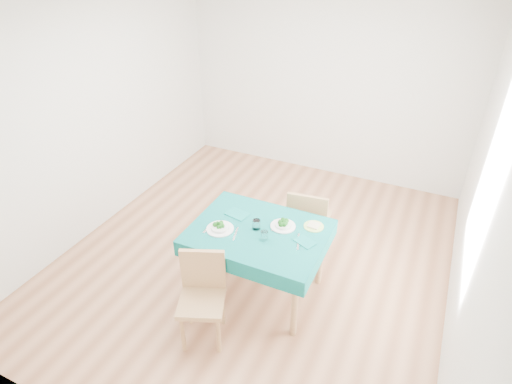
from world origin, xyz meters
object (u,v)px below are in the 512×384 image
at_px(bowl_far, 283,223).
at_px(bowl_near, 220,226).
at_px(chair_far, 310,212).
at_px(side_plate, 314,226).
at_px(table, 258,262).
at_px(chair_near, 201,298).

bearing_deg(bowl_far, bowl_near, -150.78).
bearing_deg(chair_far, side_plate, 104.31).
xyz_separation_m(table, chair_near, (-0.20, -0.73, 0.10)).
xyz_separation_m(bowl_near, bowl_far, (0.51, 0.29, -0.00)).
bearing_deg(chair_far, bowl_near, 52.37).
relative_size(bowl_far, side_plate, 1.26).
bearing_deg(bowl_far, side_plate, 24.67).
distance_m(chair_near, bowl_near, 0.68).
bearing_deg(bowl_near, bowl_far, 29.22).
bearing_deg(chair_far, table, 66.92).
bearing_deg(chair_far, chair_near, 67.48).
distance_m(chair_far, side_plate, 0.62).
height_order(table, chair_far, chair_far).
relative_size(chair_near, bowl_far, 4.05).
bearing_deg(side_plate, chair_near, -122.81).
bearing_deg(table, bowl_near, -157.48).
distance_m(table, chair_far, 0.86).
distance_m(bowl_near, bowl_far, 0.59).
xyz_separation_m(chair_near, bowl_far, (0.38, 0.88, 0.31)).
height_order(bowl_far, side_plate, bowl_far).
bearing_deg(side_plate, bowl_far, -155.33).
xyz_separation_m(bowl_far, side_plate, (0.26, 0.12, -0.03)).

